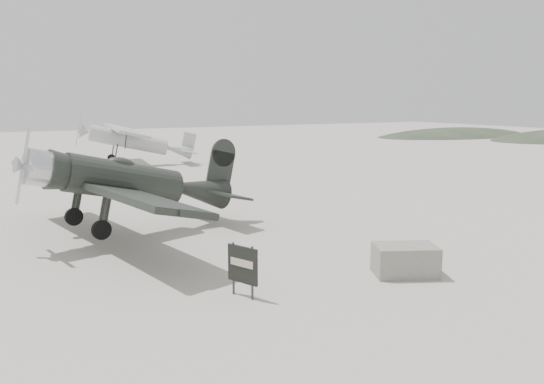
# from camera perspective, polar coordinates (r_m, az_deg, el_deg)

# --- Properties ---
(ground) EXTENTS (160.00, 160.00, 0.00)m
(ground) POSITION_cam_1_polar(r_m,az_deg,el_deg) (18.26, 4.22, -6.40)
(ground) COLOR #A19A8F
(ground) RESTS_ON ground
(hill_northeast) EXTENTS (32.00, 16.00, 5.20)m
(hill_northeast) POSITION_cam_1_polar(r_m,az_deg,el_deg) (80.99, 19.19, 5.74)
(hill_northeast) COLOR #2C3728
(hill_northeast) RESTS_ON ground
(lowwing_monoplane) EXTENTS (8.66, 12.02, 3.86)m
(lowwing_monoplane) POSITION_cam_1_polar(r_m,az_deg,el_deg) (20.58, -14.69, 0.98)
(lowwing_monoplane) COLOR black
(lowwing_monoplane) RESTS_ON ground
(highwing_monoplane) EXTENTS (8.93, 12.56, 3.55)m
(highwing_monoplane) POSITION_cam_1_polar(r_m,az_deg,el_deg) (42.63, -14.67, 5.69)
(highwing_monoplane) COLOR #ABAEB0
(highwing_monoplane) RESTS_ON ground
(equipment_block) EXTENTS (2.10, 1.77, 0.90)m
(equipment_block) POSITION_cam_1_polar(r_m,az_deg,el_deg) (16.23, 14.13, -7.12)
(equipment_block) COLOR slate
(equipment_block) RESTS_ON ground
(sign_board) EXTENTS (0.45, 0.93, 1.42)m
(sign_board) POSITION_cam_1_polar(r_m,az_deg,el_deg) (13.96, -3.18, -7.92)
(sign_board) COLOR #333333
(sign_board) RESTS_ON ground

